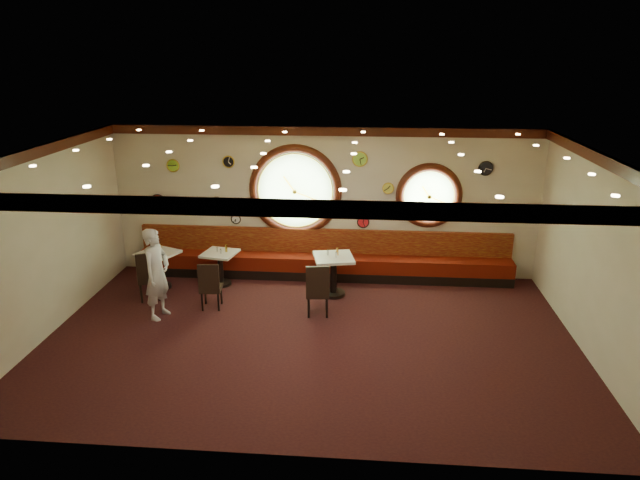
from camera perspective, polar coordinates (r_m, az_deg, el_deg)
The scene contains 45 objects.
floor at distance 9.92m, azimuth -1.03°, elevation -9.71°, with size 9.00×6.00×0.00m, color black.
ceiling at distance 8.86m, azimuth -1.15°, elevation 8.83°, with size 9.00×6.00×0.02m, color gold.
wall_back at distance 12.12m, azimuth 0.36°, elevation 3.77°, with size 9.00×0.02×3.20m, color beige.
wall_front at distance 6.54m, azimuth -3.80°, elevation -9.78°, with size 9.00×0.02×3.20m, color beige.
wall_left at distance 10.69m, azimuth -25.84°, elevation -0.19°, with size 0.02×6.00×3.20m, color beige.
wall_right at distance 9.90m, azimuth 25.81°, elevation -1.61°, with size 0.02×6.00×3.20m, color beige.
molding_back at distance 11.78m, azimuth 0.35°, elevation 10.83°, with size 9.00×0.10×0.18m, color #39130A.
molding_front at distance 6.02m, azimuth -4.04°, elevation 3.20°, with size 9.00×0.10×0.18m, color #39130A.
molding_left at distance 10.33m, azimuth -26.77°, elevation 7.75°, with size 0.10×6.00×0.18m, color #39130A.
molding_right at distance 9.51m, azimuth 26.80°, elevation 6.97°, with size 0.10×6.00×0.18m, color #39130A.
banquette_base at distance 12.33m, azimuth 0.24°, elevation -3.32°, with size 8.00×0.55×0.20m, color black.
banquette_seat at distance 12.24m, azimuth 0.25°, elevation -2.23°, with size 8.00×0.55×0.30m, color #550F07.
banquette_back at distance 12.31m, azimuth 0.33°, elevation -0.13°, with size 8.00×0.10×0.55m, color #60070A.
porthole_left_glass at distance 12.12m, azimuth -2.48°, elevation 4.96°, with size 1.66×1.66×0.02m, color #94CE7B.
porthole_left_frame at distance 12.10m, azimuth -2.49°, elevation 4.95°, with size 1.98×1.98×0.18m, color #39130A.
porthole_left_ring at distance 12.07m, azimuth -2.51°, elevation 4.91°, with size 1.61×1.61×0.03m, color yellow.
porthole_right_glass at distance 12.11m, azimuth 10.83°, elevation 4.39°, with size 1.10×1.10×0.02m, color #94CE7B.
porthole_right_frame at distance 12.09m, azimuth 10.84°, elevation 4.37°, with size 1.38×1.38×0.18m, color #39130A.
porthole_right_ring at distance 12.06m, azimuth 10.85°, elevation 4.34°, with size 1.09×1.09×0.03m, color yellow.
wall_clock_0 at distance 11.84m, azimuth 4.01°, elevation 8.08°, with size 0.30×0.30×0.03m, color #9ADF45.
wall_clock_1 at distance 12.21m, azimuth -9.13°, elevation 7.74°, with size 0.24×0.24×0.03m, color black.
wall_clock_2 at distance 12.50m, azimuth -10.25°, elevation 3.45°, with size 0.36×0.36×0.03m, color yellow.
wall_clock_3 at distance 12.38m, azimuth 16.98°, elevation 2.53°, with size 0.34×0.34×0.03m, color silver.
wall_clock_4 at distance 12.11m, azimuth 16.23°, elevation 6.90°, with size 0.28×0.28×0.03m, color black.
wall_clock_5 at distance 12.48m, azimuth -8.39°, elevation 2.10°, with size 0.20×0.20×0.03m, color white.
wall_clock_6 at distance 12.88m, azimuth -15.87°, elevation 3.71°, with size 0.32×0.32×0.03m, color #B42612.
wall_clock_7 at distance 12.16m, azimuth 4.34°, elevation 1.80°, with size 0.24×0.24×0.03m, color red.
wall_clock_8 at distance 11.97m, azimuth 6.83°, elevation 5.18°, with size 0.22×0.22×0.03m, color #E9E44D.
wall_clock_9 at distance 12.57m, azimuth -14.47°, elevation 7.23°, with size 0.26×0.26×0.03m, color #8FCC28.
table_a at distance 12.13m, azimuth -15.82°, elevation -2.46°, with size 0.93×0.93×0.78m.
table_b at distance 12.01m, azimuth -9.93°, elevation -2.41°, with size 0.77×0.77×0.72m.
table_c at distance 11.32m, azimuth 1.36°, elevation -3.09°, with size 0.89×0.89×0.83m.
chair_a at distance 11.55m, azimuth -16.82°, elevation -3.18°, with size 0.56×0.56×0.62m.
chair_b at distance 10.89m, azimuth -10.95°, elevation -4.26°, with size 0.42×0.42×0.58m.
chair_c at distance 10.41m, azimuth -0.23°, elevation -4.72°, with size 0.46×0.46×0.63m.
condiment_a_salt at distance 12.07m, azimuth -16.42°, elevation -0.91°, with size 0.04×0.04×0.11m, color #B8B8BC.
condiment_b_salt at distance 11.96m, azimuth -10.24°, elevation -0.95°, with size 0.03×0.03×0.09m, color #BABABE.
condiment_c_salt at distance 11.26m, azimuth 0.78°, elevation -1.25°, with size 0.04×0.04×0.11m, color #B8B7BC.
condiment_a_pepper at distance 11.95m, azimuth -16.07°, elevation -1.08°, with size 0.04×0.04×0.10m, color silver.
condiment_b_pepper at distance 11.84m, azimuth -9.90°, elevation -1.11°, with size 0.04×0.04×0.10m, color silver.
condiment_c_pepper at distance 11.14m, azimuth 1.63°, elevation -1.47°, with size 0.04×0.04×0.11m, color silver.
condiment_a_bottle at distance 12.05m, azimuth -15.68°, elevation -0.73°, with size 0.05×0.05×0.16m, color #C8832F.
condiment_b_bottle at distance 11.90m, azimuth -9.36°, elevation -0.83°, with size 0.05×0.05×0.15m, color gold.
condiment_c_bottle at distance 11.25m, azimuth 1.74°, elevation -1.14°, with size 0.05×0.05×0.16m, color gold.
waiter at distance 10.71m, azimuth -16.00°, elevation -3.25°, with size 0.62×0.41×1.70m, color silver.
Camera 1 is at (0.91, -8.69, 4.71)m, focal length 32.00 mm.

